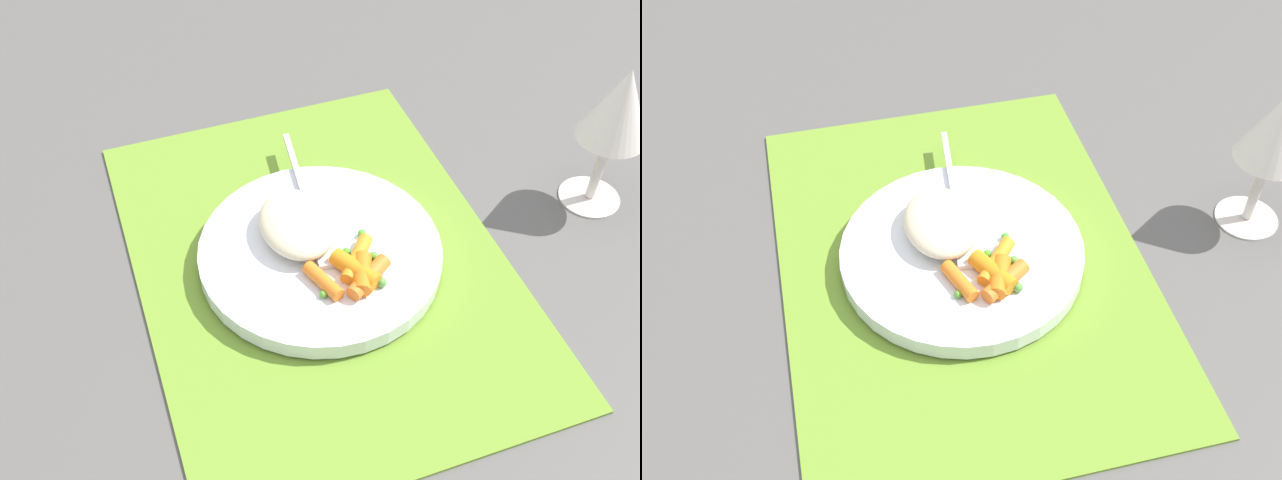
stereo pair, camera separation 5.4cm
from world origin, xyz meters
TOP-DOWN VIEW (x-y plane):
  - ground_plane at (0.00, 0.00)m, footprint 2.40×2.40m
  - placemat at (0.00, 0.00)m, footprint 0.47×0.35m
  - plate at (0.00, 0.00)m, footprint 0.23×0.23m
  - rice_mound at (-0.02, -0.02)m, footprint 0.09×0.07m
  - carrot_portion at (0.05, 0.02)m, footprint 0.07×0.08m
  - pea_scatter at (0.04, 0.03)m, footprint 0.07×0.07m
  - fork at (-0.05, 0.01)m, footprint 0.20×0.03m
  - wine_glass at (0.01, 0.30)m, footprint 0.07×0.07m

SIDE VIEW (x-z plane):
  - ground_plane at x=0.00m, z-range 0.00..0.00m
  - placemat at x=0.00m, z-range 0.00..0.01m
  - plate at x=0.00m, z-range 0.01..0.02m
  - fork at x=-0.05m, z-range 0.02..0.03m
  - pea_scatter at x=0.04m, z-range 0.02..0.03m
  - carrot_portion at x=0.05m, z-range 0.02..0.04m
  - rice_mound at x=-0.02m, z-range 0.02..0.05m
  - wine_glass at x=0.01m, z-range 0.04..0.20m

